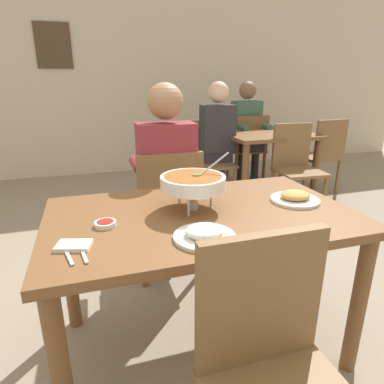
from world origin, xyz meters
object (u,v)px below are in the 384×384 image
chair_viewer_empty (274,368)px  sauce_dish (105,224)px  diner_main (166,172)px  chair_bg_corner (295,163)px  chair_bg_right (209,147)px  patron_bg_middle (247,127)px  dining_table_far (268,145)px  dining_table_main (202,234)px  chair_bg_left (210,156)px  rice_plate (205,234)px  patron_bg_left (216,135)px  chair_bg_middle (249,145)px  chair_diner_main (168,207)px  appetizer_plate (295,197)px  curry_bowl (193,183)px  chair_bg_window (323,152)px

chair_viewer_empty → sauce_dish: size_ratio=10.00×
diner_main → chair_bg_corner: 1.78m
chair_bg_right → patron_bg_middle: size_ratio=0.69×
sauce_dish → dining_table_far: 2.84m
dining_table_main → dining_table_far: size_ratio=1.38×
chair_bg_left → sauce_dish: bearing=-120.3°
rice_plate → patron_bg_left: size_ratio=0.18×
diner_main → rice_plate: (-0.08, -0.99, 0.02)m
rice_plate → chair_bg_middle: 3.25m
chair_diner_main → chair_bg_middle: (1.53, 1.85, 0.00)m
chair_diner_main → chair_viewer_empty: same height
chair_bg_right → chair_bg_corner: same height
chair_bg_corner → sauce_dish: bearing=-141.6°
sauce_dish → chair_bg_middle: 3.25m
sauce_dish → chair_bg_corner: bearing=38.4°
appetizer_plate → chair_bg_corner: size_ratio=0.27×
chair_viewer_empty → patron_bg_middle: size_ratio=0.69×
sauce_dish → chair_bg_left: (1.25, 2.14, -0.25)m
chair_diner_main → sauce_dish: (-0.43, -0.72, 0.25)m
rice_plate → patron_bg_middle: patron_bg_middle is taller
curry_bowl → appetizer_plate: (0.51, -0.05, -0.11)m
sauce_dish → chair_bg_right: size_ratio=0.10×
chair_diner_main → rice_plate: (-0.08, -0.95, 0.26)m
chair_bg_corner → patron_bg_left: (-0.67, 0.56, 0.24)m
rice_plate → chair_bg_middle: size_ratio=0.27×
chair_diner_main → chair_bg_window: 2.49m
diner_main → curry_bowl: bearing=-92.1°
chair_bg_left → patron_bg_middle: 0.85m
dining_table_main → diner_main: size_ratio=1.05×
chair_diner_main → appetizer_plate: bearing=-54.9°
sauce_dish → patron_bg_left: 2.51m
rice_plate → sauce_dish: rice_plate is taller
rice_plate → chair_bg_middle: (1.60, 2.81, -0.26)m
dining_table_main → rice_plate: bearing=-106.7°
curry_bowl → chair_bg_right: bearing=68.3°
appetizer_plate → chair_bg_middle: 2.77m
sauce_dish → patron_bg_left: patron_bg_left is taller
dining_table_main → diner_main: diner_main is taller
sauce_dish → chair_bg_right: 2.99m
dining_table_main → chair_bg_middle: bearing=59.1°
sauce_dish → patron_bg_left: size_ratio=0.07×
dining_table_far → chair_bg_window: chair_bg_window is taller
rice_plate → patron_bg_middle: size_ratio=0.18×
chair_viewer_empty → chair_bg_right: same height
dining_table_far → chair_bg_corner: size_ratio=1.11×
rice_plate → appetizer_plate: same height
chair_viewer_empty → chair_bg_corner: same height
chair_bg_middle → patron_bg_middle: 0.24m
curry_bowl → dining_table_main: bearing=-65.4°
dining_table_main → chair_bg_right: size_ratio=1.53×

